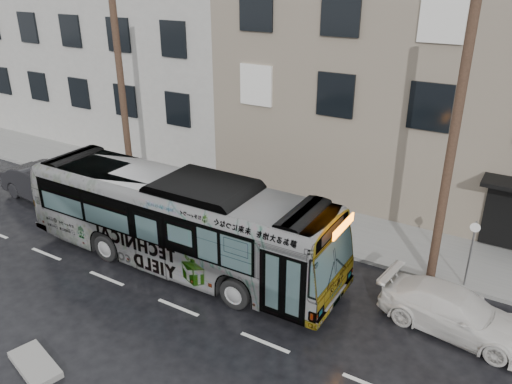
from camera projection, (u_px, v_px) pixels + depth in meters
ground at (223, 271)px, 17.86m from camera, size 120.00×120.00×0.00m
sidewalk at (287, 217)px, 21.68m from camera, size 90.00×3.60×0.15m
building_taupe at (462, 73)px, 23.25m from camera, size 20.00×12.00×11.00m
building_grey at (121, 1)px, 34.27m from camera, size 26.00×15.00×16.00m
utility_pole_front at (451, 153)px, 15.51m from camera, size 0.30×0.30×9.00m
utility_pole_rear at (123, 99)px, 22.12m from camera, size 0.30×0.30×9.00m
sign_post at (470, 254)px, 16.32m from camera, size 0.06×0.06×2.40m
bus at (178, 220)px, 17.75m from camera, size 12.31×2.96×3.42m
white_sedan at (455, 312)px, 14.67m from camera, size 4.63×2.34×1.29m
dark_sedan at (46, 184)px, 23.09m from camera, size 5.08×2.08×1.64m
slush_pile at (35, 365)px, 13.46m from camera, size 1.95×1.24×0.18m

